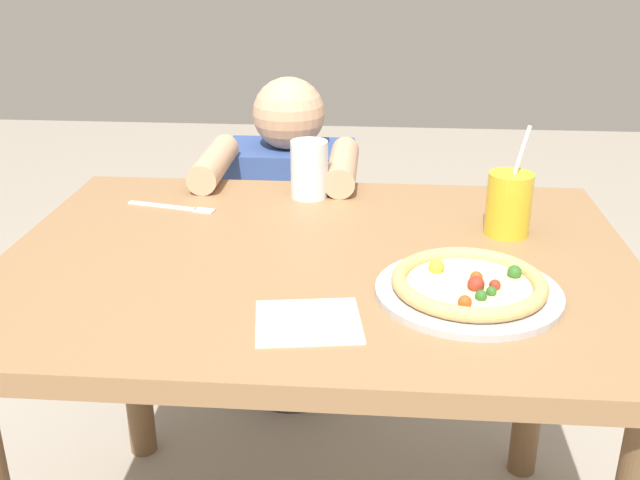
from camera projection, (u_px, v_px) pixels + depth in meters
name	position (u px, v px, depth m)	size (l,w,h in m)	color
dining_table	(318.00, 311.00, 1.42)	(1.17, 0.86, 0.75)	#936D47
pizza_near	(469.00, 286.00, 1.21)	(0.31, 0.31, 0.04)	#B7B7BC
drink_cup_colored	(509.00, 204.00, 1.44)	(0.09, 0.09, 0.22)	gold
water_cup_clear	(309.00, 168.00, 1.65)	(0.08, 0.08, 0.13)	silver
paper_napkin	(308.00, 322.00, 1.13)	(0.16, 0.14, 0.00)	white
fork	(175.00, 207.00, 1.60)	(0.20, 0.06, 0.00)	silver
diner_seated	(291.00, 256.00, 2.11)	(0.38, 0.51, 0.95)	#333847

